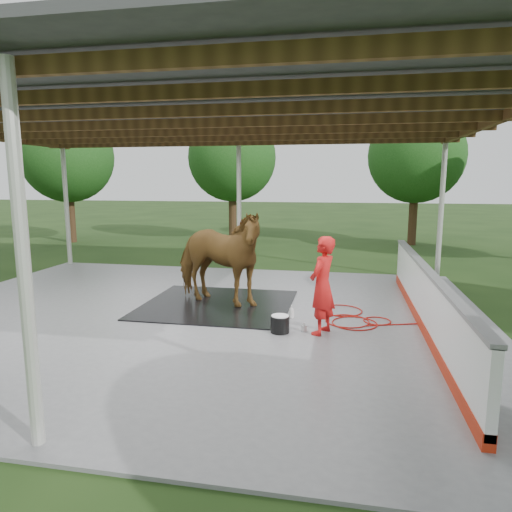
% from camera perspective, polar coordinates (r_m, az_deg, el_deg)
% --- Properties ---
extents(ground, '(100.00, 100.00, 0.00)m').
position_cam_1_polar(ground, '(9.54, -8.49, -7.57)').
color(ground, '#1E3814').
extents(concrete_slab, '(12.00, 10.00, 0.05)m').
position_cam_1_polar(concrete_slab, '(9.53, -8.49, -7.43)').
color(concrete_slab, slate).
rests_on(concrete_slab, ground).
extents(pavilion_structure, '(12.60, 10.60, 4.05)m').
position_cam_1_polar(pavilion_structure, '(9.20, -9.11, 16.76)').
color(pavilion_structure, beige).
rests_on(pavilion_structure, ground).
extents(dasher_board, '(0.16, 8.00, 1.15)m').
position_cam_1_polar(dasher_board, '(8.99, 20.39, -5.21)').
color(dasher_board, '#AE240E').
rests_on(dasher_board, concrete_slab).
extents(tree_belt, '(28.00, 28.00, 5.80)m').
position_cam_1_polar(tree_belt, '(9.94, -5.57, 15.25)').
color(tree_belt, '#382314').
rests_on(tree_belt, ground).
extents(rubber_mat, '(3.22, 3.02, 0.02)m').
position_cam_1_polar(rubber_mat, '(10.19, -4.82, -6.03)').
color(rubber_mat, black).
rests_on(rubber_mat, concrete_slab).
extents(horse, '(2.70, 1.91, 2.08)m').
position_cam_1_polar(horse, '(9.96, -4.91, -0.19)').
color(horse, brown).
rests_on(horse, rubber_mat).
extents(handler, '(0.64, 0.76, 1.76)m').
position_cam_1_polar(handler, '(8.18, 8.28, -3.67)').
color(handler, red).
rests_on(handler, concrete_slab).
extents(wash_bucket, '(0.34, 0.34, 0.32)m').
position_cam_1_polar(wash_bucket, '(8.35, 3.02, -8.45)').
color(wash_bucket, black).
rests_on(wash_bucket, concrete_slab).
extents(soap_bottle_a, '(0.11, 0.12, 0.27)m').
position_cam_1_polar(soap_bottle_a, '(9.18, 4.47, -6.97)').
color(soap_bottle_a, silver).
rests_on(soap_bottle_a, concrete_slab).
extents(soap_bottle_b, '(0.11, 0.11, 0.17)m').
position_cam_1_polar(soap_bottle_b, '(8.45, 6.03, -8.83)').
color(soap_bottle_b, '#338CD8').
rests_on(soap_bottle_b, concrete_slab).
extents(hose_coil, '(2.09, 1.71, 0.02)m').
position_cam_1_polar(hose_coil, '(9.35, 11.82, -7.63)').
color(hose_coil, '#B1140C').
rests_on(hose_coil, concrete_slab).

